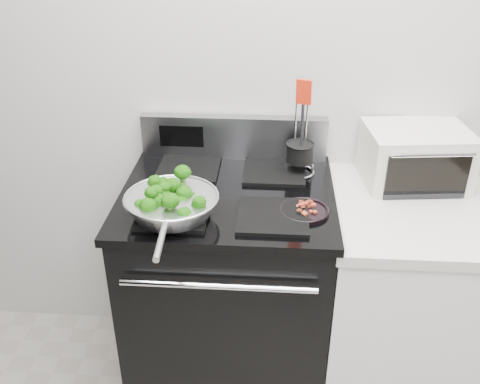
# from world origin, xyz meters

# --- Properties ---
(back_wall) EXTENTS (4.00, 0.02, 2.70)m
(back_wall) POSITION_xyz_m (0.00, 1.75, 1.35)
(back_wall) COLOR beige
(back_wall) RESTS_ON ground
(gas_range) EXTENTS (0.79, 0.69, 1.13)m
(gas_range) POSITION_xyz_m (-0.30, 1.41, 0.49)
(gas_range) COLOR black
(gas_range) RESTS_ON floor
(counter) EXTENTS (0.62, 0.68, 0.92)m
(counter) POSITION_xyz_m (0.39, 1.41, 0.46)
(counter) COLOR white
(counter) RESTS_ON floor
(skillet) EXTENTS (0.32, 0.51, 0.07)m
(skillet) POSITION_xyz_m (-0.47, 1.22, 1.00)
(skillet) COLOR silver
(skillet) RESTS_ON gas_range
(broccoli_pile) EXTENTS (0.25, 0.25, 0.09)m
(broccoli_pile) POSITION_xyz_m (-0.47, 1.22, 1.02)
(broccoli_pile) COLOR black
(broccoli_pile) RESTS_ON skillet
(bacon_plate) EXTENTS (0.17, 0.17, 0.04)m
(bacon_plate) POSITION_xyz_m (-0.02, 1.28, 0.97)
(bacon_plate) COLOR black
(bacon_plate) RESTS_ON gas_range
(utensil_holder) EXTENTS (0.12, 0.12, 0.38)m
(utensil_holder) POSITION_xyz_m (-0.03, 1.59, 1.02)
(utensil_holder) COLOR silver
(utensil_holder) RESTS_ON gas_range
(toaster_oven) EXTENTS (0.41, 0.33, 0.22)m
(toaster_oven) POSITION_xyz_m (0.41, 1.60, 1.03)
(toaster_oven) COLOR silver
(toaster_oven) RESTS_ON counter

